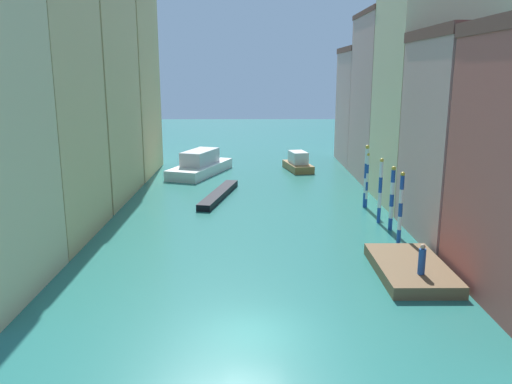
{
  "coord_description": "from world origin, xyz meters",
  "views": [
    {
      "loc": [
        -0.04,
        -19.57,
        10.54
      ],
      "look_at": [
        0.25,
        19.48,
        1.5
      ],
      "focal_mm": 36.2,
      "sensor_mm": 36.0,
      "label": 1
    }
  ],
  "objects_px": {
    "mooring_pole_4": "(366,176)",
    "gondola_black": "(219,194)",
    "mooring_pole_2": "(380,190)",
    "vaporetto_white": "(200,165)",
    "mooring_pole_0": "(401,207)",
    "person_on_dock": "(422,260)",
    "waterfront_dock": "(410,269)",
    "mooring_pole_3": "(367,180)",
    "mooring_pole_1": "(392,198)",
    "motorboat_0": "(298,163)"
  },
  "relations": [
    {
      "from": "mooring_pole_4",
      "to": "vaporetto_white",
      "type": "xyz_separation_m",
      "value": [
        -14.58,
        14.1,
        -1.61
      ]
    },
    {
      "from": "waterfront_dock",
      "to": "mooring_pole_3",
      "type": "xyz_separation_m",
      "value": [
        0.64,
        14.17,
        1.93
      ]
    },
    {
      "from": "mooring_pole_3",
      "to": "vaporetto_white",
      "type": "xyz_separation_m",
      "value": [
        -14.65,
        14.15,
        -1.3
      ]
    },
    {
      "from": "mooring_pole_2",
      "to": "vaporetto_white",
      "type": "distance_m",
      "value": 23.65
    },
    {
      "from": "mooring_pole_4",
      "to": "gondola_black",
      "type": "height_order",
      "value": "mooring_pole_4"
    },
    {
      "from": "mooring_pole_0",
      "to": "mooring_pole_4",
      "type": "relative_size",
      "value": 0.91
    },
    {
      "from": "mooring_pole_3",
      "to": "motorboat_0",
      "type": "relative_size",
      "value": 0.8
    },
    {
      "from": "vaporetto_white",
      "to": "motorboat_0",
      "type": "xyz_separation_m",
      "value": [
        10.61,
        2.05,
        -0.15
      ]
    },
    {
      "from": "waterfront_dock",
      "to": "person_on_dock",
      "type": "xyz_separation_m",
      "value": [
        0.04,
        -1.52,
        1.06
      ]
    },
    {
      "from": "waterfront_dock",
      "to": "mooring_pole_1",
      "type": "bearing_deg",
      "value": 82.77
    },
    {
      "from": "motorboat_0",
      "to": "vaporetto_white",
      "type": "bearing_deg",
      "value": -169.07
    },
    {
      "from": "mooring_pole_3",
      "to": "motorboat_0",
      "type": "distance_m",
      "value": 16.76
    },
    {
      "from": "gondola_black",
      "to": "vaporetto_white",
      "type": "bearing_deg",
      "value": 103.96
    },
    {
      "from": "mooring_pole_0",
      "to": "gondola_black",
      "type": "bearing_deg",
      "value": 134.58
    },
    {
      "from": "person_on_dock",
      "to": "mooring_pole_4",
      "type": "xyz_separation_m",
      "value": [
        0.53,
        15.75,
        1.19
      ]
    },
    {
      "from": "mooring_pole_4",
      "to": "gondola_black",
      "type": "relative_size",
      "value": 0.51
    },
    {
      "from": "mooring_pole_2",
      "to": "vaporetto_white",
      "type": "relative_size",
      "value": 0.46
    },
    {
      "from": "waterfront_dock",
      "to": "mooring_pole_4",
      "type": "distance_m",
      "value": 14.41
    },
    {
      "from": "mooring_pole_0",
      "to": "mooring_pole_2",
      "type": "bearing_deg",
      "value": 92.37
    },
    {
      "from": "person_on_dock",
      "to": "mooring_pole_2",
      "type": "xyz_separation_m",
      "value": [
        0.6,
        11.33,
        1.01
      ]
    },
    {
      "from": "person_on_dock",
      "to": "mooring_pole_1",
      "type": "bearing_deg",
      "value": 84.17
    },
    {
      "from": "mooring_pole_3",
      "to": "waterfront_dock",
      "type": "bearing_deg",
      "value": -92.59
    },
    {
      "from": "mooring_pole_0",
      "to": "mooring_pole_4",
      "type": "distance_m",
      "value": 8.95
    },
    {
      "from": "waterfront_dock",
      "to": "mooring_pole_1",
      "type": "relative_size",
      "value": 1.47
    },
    {
      "from": "mooring_pole_1",
      "to": "gondola_black",
      "type": "xyz_separation_m",
      "value": [
        -12.37,
        9.57,
        -2.0
      ]
    },
    {
      "from": "mooring_pole_2",
      "to": "mooring_pole_4",
      "type": "distance_m",
      "value": 4.42
    },
    {
      "from": "mooring_pole_2",
      "to": "vaporetto_white",
      "type": "bearing_deg",
      "value": 128.36
    },
    {
      "from": "mooring_pole_2",
      "to": "mooring_pole_3",
      "type": "relative_size",
      "value": 1.06
    },
    {
      "from": "mooring_pole_1",
      "to": "waterfront_dock",
      "type": "bearing_deg",
      "value": -97.23
    },
    {
      "from": "mooring_pole_1",
      "to": "mooring_pole_3",
      "type": "distance_m",
      "value": 6.11
    },
    {
      "from": "gondola_black",
      "to": "mooring_pole_4",
      "type": "bearing_deg",
      "value": -15.99
    },
    {
      "from": "person_on_dock",
      "to": "mooring_pole_3",
      "type": "bearing_deg",
      "value": 87.83
    },
    {
      "from": "gondola_black",
      "to": "motorboat_0",
      "type": "height_order",
      "value": "motorboat_0"
    },
    {
      "from": "waterfront_dock",
      "to": "mooring_pole_4",
      "type": "height_order",
      "value": "mooring_pole_4"
    },
    {
      "from": "mooring_pole_3",
      "to": "mooring_pole_0",
      "type": "bearing_deg",
      "value": -88.78
    },
    {
      "from": "person_on_dock",
      "to": "gondola_black",
      "type": "relative_size",
      "value": 0.16
    },
    {
      "from": "mooring_pole_1",
      "to": "vaporetto_white",
      "type": "bearing_deg",
      "value": 126.58
    },
    {
      "from": "mooring_pole_2",
      "to": "motorboat_0",
      "type": "distance_m",
      "value": 21.01
    },
    {
      "from": "mooring_pole_2",
      "to": "gondola_black",
      "type": "xyz_separation_m",
      "value": [
        -11.99,
        7.83,
        -2.12
      ]
    },
    {
      "from": "person_on_dock",
      "to": "mooring_pole_1",
      "type": "relative_size",
      "value": 0.36
    },
    {
      "from": "mooring_pole_2",
      "to": "gondola_black",
      "type": "bearing_deg",
      "value": 146.86
    },
    {
      "from": "waterfront_dock",
      "to": "mooring_pole_3",
      "type": "bearing_deg",
      "value": 87.41
    },
    {
      "from": "mooring_pole_2",
      "to": "mooring_pole_3",
      "type": "xyz_separation_m",
      "value": [
        -0.0,
        4.36,
        -0.14
      ]
    },
    {
      "from": "mooring_pole_0",
      "to": "mooring_pole_1",
      "type": "relative_size",
      "value": 1.03
    },
    {
      "from": "person_on_dock",
      "to": "motorboat_0",
      "type": "height_order",
      "value": "person_on_dock"
    },
    {
      "from": "vaporetto_white",
      "to": "gondola_black",
      "type": "height_order",
      "value": "vaporetto_white"
    },
    {
      "from": "person_on_dock",
      "to": "vaporetto_white",
      "type": "bearing_deg",
      "value": 115.21
    },
    {
      "from": "mooring_pole_0",
      "to": "mooring_pole_2",
      "type": "distance_m",
      "value": 4.54
    },
    {
      "from": "mooring_pole_1",
      "to": "motorboat_0",
      "type": "xyz_separation_m",
      "value": [
        -4.42,
        22.3,
        -1.47
      ]
    },
    {
      "from": "mooring_pole_2",
      "to": "motorboat_0",
      "type": "bearing_deg",
      "value": 101.12
    }
  ]
}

